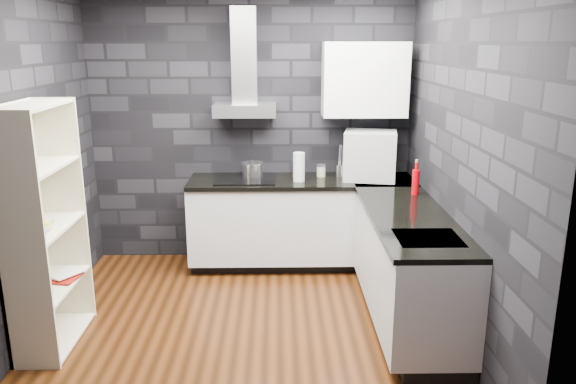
{
  "coord_description": "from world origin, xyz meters",
  "views": [
    {
      "loc": [
        0.27,
        -4.02,
        2.21
      ],
      "look_at": [
        0.35,
        0.45,
        1.0
      ],
      "focal_mm": 35.0,
      "sensor_mm": 36.0,
      "label": 1
    }
  ],
  "objects_px": {
    "bookshelf": "(44,228)",
    "appliance_garage": "(370,156)",
    "storage_jar": "(321,171)",
    "pot": "(253,170)",
    "utensil_crock": "(340,171)",
    "fruit_bowl": "(40,226)",
    "glass_vase": "(299,167)",
    "red_bottle": "(416,182)"
  },
  "relations": [
    {
      "from": "fruit_bowl",
      "to": "bookshelf",
      "type": "bearing_deg",
      "value": 90.0
    },
    {
      "from": "fruit_bowl",
      "to": "utensil_crock",
      "type": "bearing_deg",
      "value": 35.07
    },
    {
      "from": "bookshelf",
      "to": "fruit_bowl",
      "type": "height_order",
      "value": "bookshelf"
    },
    {
      "from": "storage_jar",
      "to": "appliance_garage",
      "type": "relative_size",
      "value": 0.22
    },
    {
      "from": "pot",
      "to": "glass_vase",
      "type": "height_order",
      "value": "glass_vase"
    },
    {
      "from": "storage_jar",
      "to": "appliance_garage",
      "type": "bearing_deg",
      "value": -13.64
    },
    {
      "from": "bookshelf",
      "to": "glass_vase",
      "type": "bearing_deg",
      "value": 22.39
    },
    {
      "from": "storage_jar",
      "to": "fruit_bowl",
      "type": "xyz_separation_m",
      "value": [
        -2.12,
        -1.63,
        -0.02
      ]
    },
    {
      "from": "storage_jar",
      "to": "bookshelf",
      "type": "distance_m",
      "value": 2.63
    },
    {
      "from": "glass_vase",
      "to": "appliance_garage",
      "type": "relative_size",
      "value": 0.57
    },
    {
      "from": "red_bottle",
      "to": "pot",
      "type": "bearing_deg",
      "value": 155.21
    },
    {
      "from": "pot",
      "to": "utensil_crock",
      "type": "distance_m",
      "value": 0.87
    },
    {
      "from": "appliance_garage",
      "to": "red_bottle",
      "type": "bearing_deg",
      "value": -50.71
    },
    {
      "from": "storage_jar",
      "to": "utensil_crock",
      "type": "xyz_separation_m",
      "value": [
        0.19,
        -0.01,
        0.01
      ]
    },
    {
      "from": "glass_vase",
      "to": "bookshelf",
      "type": "distance_m",
      "value": 2.34
    },
    {
      "from": "bookshelf",
      "to": "storage_jar",
      "type": "bearing_deg",
      "value": 22.63
    },
    {
      "from": "appliance_garage",
      "to": "red_bottle",
      "type": "distance_m",
      "value": 0.66
    },
    {
      "from": "pot",
      "to": "utensil_crock",
      "type": "bearing_deg",
      "value": 0.41
    },
    {
      "from": "storage_jar",
      "to": "fruit_bowl",
      "type": "relative_size",
      "value": 0.52
    },
    {
      "from": "bookshelf",
      "to": "appliance_garage",
      "type": "bearing_deg",
      "value": 15.54
    },
    {
      "from": "red_bottle",
      "to": "bookshelf",
      "type": "height_order",
      "value": "bookshelf"
    },
    {
      "from": "bookshelf",
      "to": "pot",
      "type": "bearing_deg",
      "value": 33.38
    },
    {
      "from": "appliance_garage",
      "to": "bookshelf",
      "type": "height_order",
      "value": "bookshelf"
    },
    {
      "from": "pot",
      "to": "appliance_garage",
      "type": "height_order",
      "value": "appliance_garage"
    },
    {
      "from": "glass_vase",
      "to": "utensil_crock",
      "type": "xyz_separation_m",
      "value": [
        0.42,
        0.17,
        -0.08
      ]
    },
    {
      "from": "glass_vase",
      "to": "fruit_bowl",
      "type": "relative_size",
      "value": 1.36
    },
    {
      "from": "storage_jar",
      "to": "utensil_crock",
      "type": "relative_size",
      "value": 0.9
    },
    {
      "from": "bookshelf",
      "to": "fruit_bowl",
      "type": "relative_size",
      "value": 8.83
    },
    {
      "from": "storage_jar",
      "to": "pot",
      "type": "bearing_deg",
      "value": -178.99
    },
    {
      "from": "red_bottle",
      "to": "bookshelf",
      "type": "relative_size",
      "value": 0.12
    },
    {
      "from": "pot",
      "to": "fruit_bowl",
      "type": "height_order",
      "value": "pot"
    },
    {
      "from": "appliance_garage",
      "to": "bookshelf",
      "type": "bearing_deg",
      "value": -140.15
    },
    {
      "from": "bookshelf",
      "to": "fruit_bowl",
      "type": "bearing_deg",
      "value": -103.8
    },
    {
      "from": "red_bottle",
      "to": "storage_jar",
      "type": "bearing_deg",
      "value": 138.61
    },
    {
      "from": "glass_vase",
      "to": "red_bottle",
      "type": "distance_m",
      "value": 1.13
    },
    {
      "from": "utensil_crock",
      "to": "fruit_bowl",
      "type": "relative_size",
      "value": 0.58
    },
    {
      "from": "appliance_garage",
      "to": "storage_jar",
      "type": "bearing_deg",
      "value": 176.88
    },
    {
      "from": "utensil_crock",
      "to": "appliance_garage",
      "type": "height_order",
      "value": "appliance_garage"
    },
    {
      "from": "pot",
      "to": "bookshelf",
      "type": "xyz_separation_m",
      "value": [
        -1.44,
        -1.55,
        -0.07
      ]
    },
    {
      "from": "glass_vase",
      "to": "fruit_bowl",
      "type": "xyz_separation_m",
      "value": [
        -1.89,
        -1.45,
        -0.1
      ]
    },
    {
      "from": "glass_vase",
      "to": "utensil_crock",
      "type": "relative_size",
      "value": 2.36
    },
    {
      "from": "pot",
      "to": "storage_jar",
      "type": "distance_m",
      "value": 0.68
    }
  ]
}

